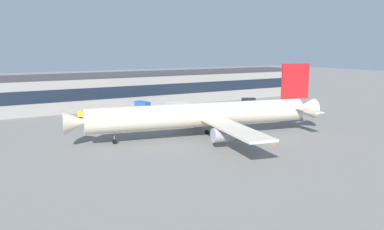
{
  "coord_description": "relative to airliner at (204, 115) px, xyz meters",
  "views": [
    {
      "loc": [
        -61.66,
        -82.46,
        21.71
      ],
      "look_at": [
        -11.1,
        1.0,
        5.0
      ],
      "focal_mm": 36.4,
      "sensor_mm": 36.0,
      "label": 1
    }
  ],
  "objects": [
    {
      "name": "ground_plane",
      "position": [
        10.2,
        3.19,
        -5.58
      ],
      "size": [
        600.0,
        600.0,
        0.0
      ],
      "primitive_type": "plane",
      "color": "slate"
    },
    {
      "name": "terminal_building",
      "position": [
        10.2,
        60.24,
        0.77
      ],
      "size": [
        143.46,
        15.83,
        12.65
      ],
      "color": "#9E9993",
      "rests_on": "ground_plane"
    },
    {
      "name": "airliner",
      "position": [
        0.0,
        0.0,
        0.0
      ],
      "size": [
        64.89,
        55.87,
        17.86
      ],
      "color": "beige",
      "rests_on": "ground_plane"
    },
    {
      "name": "pushback_tractor",
      "position": [
        19.14,
        39.98,
        -4.53
      ],
      "size": [
        4.59,
        5.46,
        1.75
      ],
      "color": "gray",
      "rests_on": "ground_plane"
    },
    {
      "name": "belt_loader",
      "position": [
        -16.73,
        44.94,
        -4.43
      ],
      "size": [
        5.86,
        6.02,
        1.95
      ],
      "color": "yellow",
      "rests_on": "ground_plane"
    },
    {
      "name": "stair_truck",
      "position": [
        3.18,
        44.05,
        -3.6
      ],
      "size": [
        3.89,
        6.42,
        3.55
      ],
      "color": "#2651A5",
      "rests_on": "ground_plane"
    },
    {
      "name": "crew_van",
      "position": [
        46.19,
        38.75,
        -4.12
      ],
      "size": [
        5.65,
        4.05,
        2.55
      ],
      "color": "black",
      "rests_on": "ground_plane"
    },
    {
      "name": "traffic_cone_0",
      "position": [
        9.04,
        -15.38,
        -5.28
      ],
      "size": [
        0.48,
        0.48,
        0.6
      ],
      "primitive_type": "cone",
      "color": "#F2590C",
      "rests_on": "ground_plane"
    },
    {
      "name": "traffic_cone_1",
      "position": [
        10.72,
        -10.95,
        -5.23
      ],
      "size": [
        0.56,
        0.56,
        0.7
      ],
      "primitive_type": "cone",
      "color": "#F2590C",
      "rests_on": "ground_plane"
    },
    {
      "name": "traffic_cone_2",
      "position": [
        13.63,
        -7.78,
        -5.23
      ],
      "size": [
        0.57,
        0.57,
        0.71
      ],
      "primitive_type": "cone",
      "color": "#F2590C",
      "rests_on": "ground_plane"
    }
  ]
}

